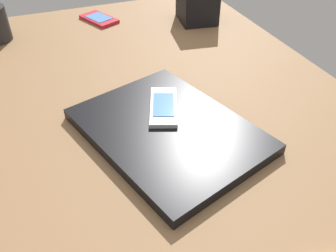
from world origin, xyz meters
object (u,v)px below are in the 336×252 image
at_px(laptop_closed, 168,131).
at_px(desk_organizer, 197,2).
at_px(cell_phone_on_laptop, 163,107).
at_px(cell_phone_on_desk, 99,19).

height_order(laptop_closed, desk_organizer, desk_organizer).
bearing_deg(cell_phone_on_laptop, cell_phone_on_desk, -179.21).
xyz_separation_m(laptop_closed, cell_phone_on_desk, (-0.55, 0.00, -0.00)).
xyz_separation_m(laptop_closed, cell_phone_on_laptop, (-0.05, 0.01, 0.01)).
bearing_deg(cell_phone_on_laptop, desk_organizer, 147.35).
relative_size(laptop_closed, cell_phone_on_desk, 2.50).
distance_m(cell_phone_on_desk, desk_organizer, 0.29).
bearing_deg(laptop_closed, cell_phone_on_desk, 162.22).
height_order(cell_phone_on_laptop, desk_organizer, desk_organizer).
relative_size(cell_phone_on_laptop, cell_phone_on_desk, 1.01).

